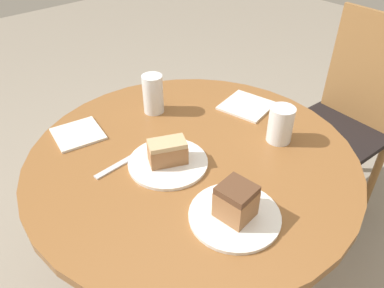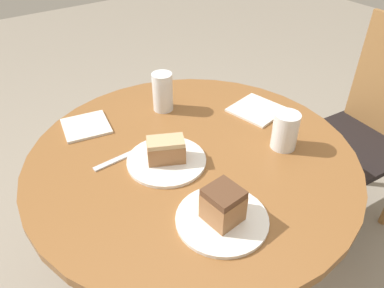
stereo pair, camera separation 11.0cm
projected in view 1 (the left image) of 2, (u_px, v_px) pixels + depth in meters
The scene contains 12 objects.
ground_plane at pixel (192, 288), 1.55m from camera, with size 8.00×8.00×0.00m, color gray.
table at pixel (192, 198), 1.24m from camera, with size 0.99×0.99×0.71m.
chair at pixel (341, 121), 1.70m from camera, with size 0.43×0.46×0.93m.
plate_near at pixel (168, 163), 1.09m from camera, with size 0.23×0.23×0.01m.
plate_far at pixel (235, 216), 0.92m from camera, with size 0.23×0.23×0.01m.
cake_slice_near at pixel (168, 152), 1.06m from camera, with size 0.10×0.12×0.07m.
cake_slice_far at pixel (236, 201), 0.89m from camera, with size 0.09×0.09×0.09m.
glass_lemonade at pixel (280, 126), 1.15m from camera, with size 0.08×0.08×0.12m.
glass_water at pixel (153, 95), 1.29m from camera, with size 0.07×0.07×0.14m.
napkin_stack at pixel (247, 106), 1.35m from camera, with size 0.19×0.19×0.01m.
fork at pixel (120, 164), 1.09m from camera, with size 0.03×0.17×0.00m.
napkin_side at pixel (78, 134), 1.21m from camera, with size 0.17×0.17×0.01m.
Camera 1 is at (0.66, -0.59, 1.41)m, focal length 35.00 mm.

